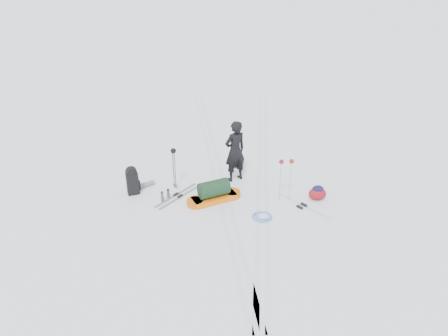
{
  "coord_description": "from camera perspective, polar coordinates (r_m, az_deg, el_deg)",
  "views": [
    {
      "loc": [
        -0.61,
        -10.56,
        6.36
      ],
      "look_at": [
        0.02,
        -0.03,
        0.95
      ],
      "focal_mm": 35.0,
      "sensor_mm": 36.0,
      "label": 1
    }
  ],
  "objects": [
    {
      "name": "snow_hill_backdrop",
      "position": [
        136.51,
        25.28,
        -9.38
      ],
      "size": [
        359.5,
        192.0,
        162.45
      ],
      "color": "white",
      "rests_on": "ground"
    },
    {
      "name": "stuff_sack",
      "position": [
        12.17,
        -2.24,
        -3.71
      ],
      "size": [
        0.42,
        0.33,
        0.24
      ],
      "rotation": [
        0.0,
        0.0,
        -0.09
      ],
      "color": "black",
      "rests_on": "ground"
    },
    {
      "name": "ground",
      "position": [
        12.34,
        -0.1,
        -3.86
      ],
      "size": [
        200.0,
        200.0,
        0.0
      ],
      "primitive_type": "plane",
      "color": "white",
      "rests_on": "ground"
    },
    {
      "name": "touring_skis_grey",
      "position": [
        12.46,
        -6.03,
        -3.63
      ],
      "size": [
        1.28,
        1.41,
        0.06
      ],
      "rotation": [
        0.0,
        0.0,
        0.85
      ],
      "color": "gray",
      "rests_on": "ground"
    },
    {
      "name": "pulk_sled",
      "position": [
        12.08,
        -1.33,
        -3.31
      ],
      "size": [
        1.66,
        1.03,
        0.61
      ],
      "rotation": [
        0.0,
        0.0,
        0.38
      ],
      "color": "orange",
      "rests_on": "ground"
    },
    {
      "name": "touring_skis_white",
      "position": [
        12.08,
        10.11,
        -5.0
      ],
      "size": [
        1.38,
        1.63,
        0.07
      ],
      "rotation": [
        0.0,
        0.0,
        -0.89
      ],
      "color": "silver",
      "rests_on": "ground"
    },
    {
      "name": "thermos_pair",
      "position": [
        12.27,
        -7.7,
        -3.54
      ],
      "size": [
        0.24,
        0.26,
        0.31
      ],
      "rotation": [
        0.0,
        0.0,
        0.06
      ],
      "color": "slate",
      "rests_on": "ground"
    },
    {
      "name": "expedition_rucksack",
      "position": [
        12.65,
        -11.65,
        -1.66
      ],
      "size": [
        0.77,
        0.75,
        0.83
      ],
      "rotation": [
        0.0,
        0.0,
        0.3
      ],
      "color": "black",
      "rests_on": "ground"
    },
    {
      "name": "ski_poles_black",
      "position": [
        12.41,
        -6.61,
        1.6
      ],
      "size": [
        0.16,
        0.16,
        1.28
      ],
      "rotation": [
        0.0,
        0.0,
        0.1
      ],
      "color": "black",
      "rests_on": "ground"
    },
    {
      "name": "ski_poles_silver",
      "position": [
        11.81,
        8.12,
        0.22
      ],
      "size": [
        0.41,
        0.14,
        1.28
      ],
      "rotation": [
        0.0,
        0.0,
        0.21
      ],
      "color": "#AEB1B5",
      "rests_on": "ground"
    },
    {
      "name": "rope_coil",
      "position": [
        11.52,
        5.05,
        -6.29
      ],
      "size": [
        0.67,
        0.67,
        0.06
      ],
      "rotation": [
        0.0,
        0.0,
        -0.35
      ],
      "color": "#5082C4",
      "rests_on": "ground"
    },
    {
      "name": "small_daypack",
      "position": [
        12.44,
        12.11,
        -3.18
      ],
      "size": [
        0.53,
        0.43,
        0.42
      ],
      "rotation": [
        0.0,
        0.0,
        -0.12
      ],
      "color": "maroon",
      "rests_on": "ground"
    },
    {
      "name": "skier",
      "position": [
        12.84,
        1.44,
        2.21
      ],
      "size": [
        0.82,
        0.73,
        1.89
      ],
      "primitive_type": "imported",
      "rotation": [
        0.0,
        0.0,
        3.64
      ],
      "color": "black",
      "rests_on": "ground"
    },
    {
      "name": "ski_tracks",
      "position": [
        13.14,
        2.35,
        -1.8
      ],
      "size": [
        3.38,
        17.97,
        0.01
      ],
      "color": "silver",
      "rests_on": "ground"
    }
  ]
}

